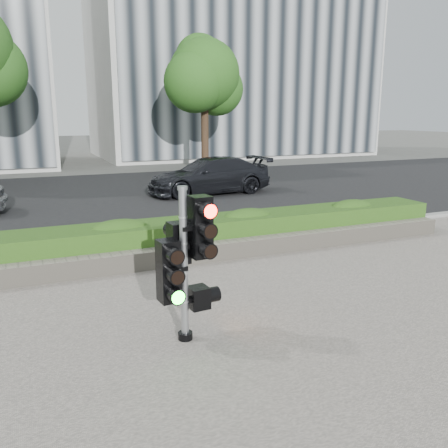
{
  "coord_description": "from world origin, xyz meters",
  "views": [
    {
      "loc": [
        -2.82,
        -6.24,
        2.78
      ],
      "look_at": [
        0.12,
        0.6,
        1.05
      ],
      "focal_mm": 38.0,
      "sensor_mm": 36.0,
      "label": 1
    }
  ],
  "objects": [
    {
      "name": "building_right",
      "position": [
        11.0,
        25.0,
        6.0
      ],
      "size": [
        18.0,
        10.0,
        12.0
      ],
      "primitive_type": "cube",
      "color": "#B7B7B2",
      "rests_on": "ground"
    },
    {
      "name": "road",
      "position": [
        0.0,
        10.0,
        0.01
      ],
      "size": [
        60.0,
        13.0,
        0.02
      ],
      "primitive_type": "cube",
      "color": "black",
      "rests_on": "ground"
    },
    {
      "name": "car_dark",
      "position": [
        3.29,
        9.32,
        0.66
      ],
      "size": [
        4.49,
        2.02,
        1.28
      ],
      "primitive_type": "imported",
      "rotation": [
        0.0,
        0.0,
        -1.52
      ],
      "color": "black",
      "rests_on": "road"
    },
    {
      "name": "ground",
      "position": [
        0.0,
        0.0,
        0.0
      ],
      "size": [
        120.0,
        120.0,
        0.0
      ],
      "primitive_type": "plane",
      "color": "#51514C",
      "rests_on": "ground"
    },
    {
      "name": "stone_wall",
      "position": [
        0.0,
        1.9,
        0.2
      ],
      "size": [
        12.0,
        0.32,
        0.34
      ],
      "primitive_type": "cube",
      "color": "gray",
      "rests_on": "sidewalk"
    },
    {
      "name": "traffic_signal",
      "position": [
        -1.09,
        -1.0,
        1.1
      ],
      "size": [
        0.68,
        0.52,
        1.94
      ],
      "rotation": [
        0.0,
        0.0,
        0.1
      ],
      "color": "black",
      "rests_on": "sidewalk"
    },
    {
      "name": "hedge",
      "position": [
        0.0,
        2.55,
        0.37
      ],
      "size": [
        12.0,
        1.0,
        0.68
      ],
      "primitive_type": "cube",
      "color": "#538C2B",
      "rests_on": "sidewalk"
    },
    {
      "name": "tree_right",
      "position": [
        5.48,
        15.55,
        4.48
      ],
      "size": [
        4.1,
        3.58,
        6.53
      ],
      "color": "black",
      "rests_on": "ground"
    },
    {
      "name": "curb",
      "position": [
        0.0,
        3.15,
        0.06
      ],
      "size": [
        60.0,
        0.25,
        0.12
      ],
      "primitive_type": "cube",
      "color": "gray",
      "rests_on": "ground"
    },
    {
      "name": "sidewalk",
      "position": [
        0.0,
        -2.5,
        0.01
      ],
      "size": [
        16.0,
        11.0,
        0.03
      ],
      "primitive_type": "cube",
      "color": "#9E9389",
      "rests_on": "ground"
    }
  ]
}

